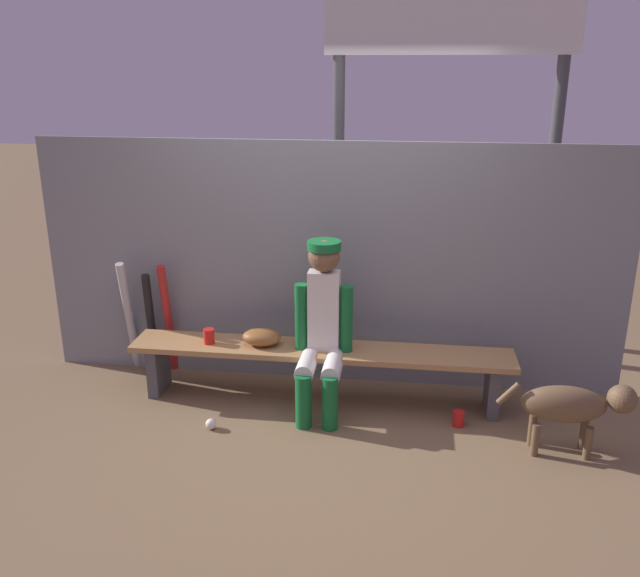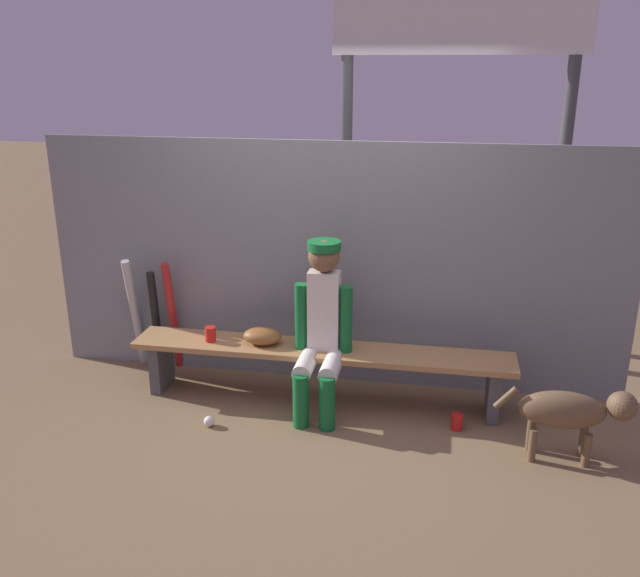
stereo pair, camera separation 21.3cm
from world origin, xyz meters
TOP-DOWN VIEW (x-y plane):
  - ground_plane at (0.00, 0.00)m, footprint 30.00×30.00m
  - chainlink_fence at (0.00, 0.40)m, footprint 4.38×0.03m
  - dugout_bench at (0.00, 0.00)m, footprint 2.75×0.36m
  - player_seated at (0.03, -0.10)m, footprint 0.41×0.55m
  - baseball_glove at (-0.42, 0.00)m, footprint 0.28×0.20m
  - bat_aluminum_red at (-1.24, 0.31)m, footprint 0.08×0.24m
  - bat_aluminum_black at (-1.38, 0.30)m, footprint 0.09×0.18m
  - bat_aluminum_silver at (-1.56, 0.31)m, footprint 0.09×0.27m
  - baseball at (-0.68, -0.50)m, footprint 0.07×0.07m
  - cup_on_ground at (0.98, -0.23)m, footprint 0.08×0.08m
  - cup_on_bench at (-0.81, -0.02)m, footprint 0.08×0.08m
  - scoreboard at (0.92, 1.39)m, footprint 2.29×0.27m
  - dog at (1.66, -0.47)m, footprint 0.84×0.20m

SIDE VIEW (x-z plane):
  - ground_plane at x=0.00m, z-range 0.00..0.00m
  - baseball at x=-0.68m, z-range 0.00..0.07m
  - cup_on_ground at x=0.98m, z-range 0.00..0.11m
  - dog at x=1.66m, z-range 0.09..0.58m
  - dugout_bench at x=0.00m, z-range 0.13..0.55m
  - bat_aluminum_black at x=-1.38m, z-range 0.00..0.84m
  - bat_aluminum_red at x=-1.24m, z-range 0.00..0.92m
  - bat_aluminum_silver at x=-1.56m, z-range 0.00..0.93m
  - cup_on_bench at x=-0.81m, z-range 0.42..0.53m
  - baseball_glove at x=-0.42m, z-range 0.42..0.54m
  - player_seated at x=0.03m, z-range 0.04..1.26m
  - chainlink_fence at x=0.00m, z-range 0.00..1.84m
  - scoreboard at x=0.92m, z-range 0.70..4.13m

